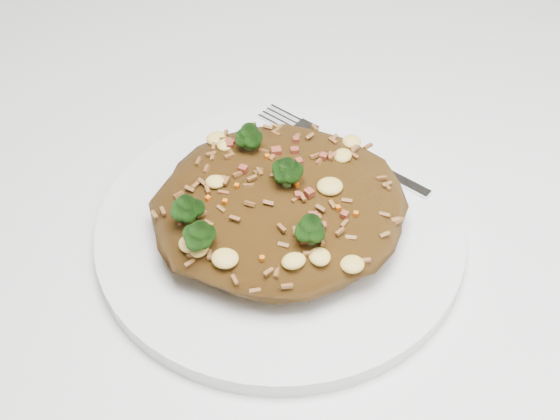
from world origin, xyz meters
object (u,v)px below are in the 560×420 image
object	(u,v)px
dining_table	(390,240)
plate	(280,230)
fork	(350,154)
fried_rice	(279,198)

from	to	relation	value
dining_table	plate	bearing A→B (deg)	-155.75
dining_table	plate	size ratio (longest dim) A/B	4.40
plate	fork	world-z (taller)	fork
dining_table	fried_rice	bearing A→B (deg)	-155.76
plate	fork	bearing A→B (deg)	39.61
dining_table	fork	distance (m)	0.11
plate	fork	xyz separation A→B (m)	(0.07, 0.06, 0.01)
fried_rice	dining_table	bearing A→B (deg)	24.24
dining_table	fork	world-z (taller)	fork
dining_table	fried_rice	world-z (taller)	fried_rice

